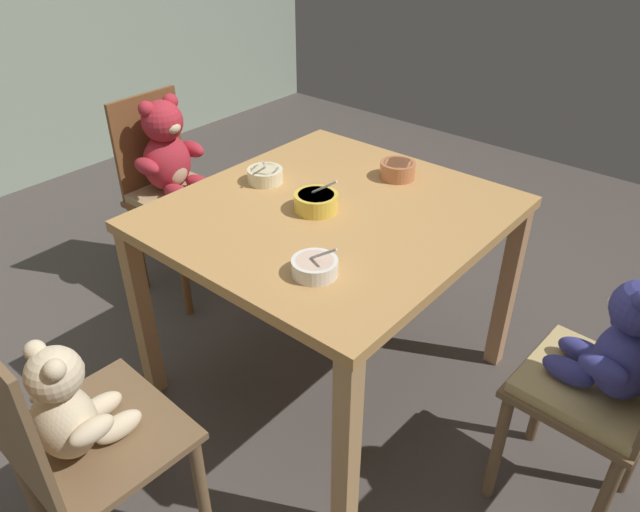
% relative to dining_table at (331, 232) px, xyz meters
% --- Properties ---
extents(ground_plane, '(5.20, 5.20, 0.04)m').
position_rel_dining_table_xyz_m(ground_plane, '(0.00, 0.00, -0.67)').
color(ground_plane, '#473F3B').
extents(dining_table, '(1.07, 1.00, 0.74)m').
position_rel_dining_table_xyz_m(dining_table, '(0.00, 0.00, 0.00)').
color(dining_table, '#B7854A').
rests_on(dining_table, ground_plane).
extents(teddy_chair_far_center, '(0.38, 0.39, 0.90)m').
position_rel_dining_table_xyz_m(teddy_chair_far_center, '(0.05, 0.94, -0.06)').
color(teddy_chair_far_center, brown).
rests_on(teddy_chair_far_center, ground_plane).
extents(teddy_chair_near_left, '(0.40, 0.43, 0.90)m').
position_rel_dining_table_xyz_m(teddy_chair_near_left, '(-0.98, 0.02, -0.12)').
color(teddy_chair_near_left, brown).
rests_on(teddy_chair_near_left, ground_plane).
extents(teddy_chair_near_front, '(0.38, 0.38, 0.85)m').
position_rel_dining_table_xyz_m(teddy_chair_near_front, '(0.05, -0.93, -0.10)').
color(teddy_chair_near_front, brown).
rests_on(teddy_chair_near_front, ground_plane).
extents(porridge_bowl_terracotta_near_right, '(0.13, 0.13, 0.06)m').
position_rel_dining_table_xyz_m(porridge_bowl_terracotta_near_right, '(0.34, -0.03, 0.12)').
color(porridge_bowl_terracotta_near_right, '#BA6F45').
rests_on(porridge_bowl_terracotta_near_right, dining_table).
extents(porridge_bowl_yellow_center, '(0.15, 0.16, 0.13)m').
position_rel_dining_table_xyz_m(porridge_bowl_yellow_center, '(-0.04, 0.03, 0.12)').
color(porridge_bowl_yellow_center, yellow).
rests_on(porridge_bowl_yellow_center, dining_table).
extents(porridge_bowl_cream_far_center, '(0.13, 0.13, 0.11)m').
position_rel_dining_table_xyz_m(porridge_bowl_cream_far_center, '(0.01, 0.31, 0.11)').
color(porridge_bowl_cream_far_center, beige).
rests_on(porridge_bowl_cream_far_center, dining_table).
extents(porridge_bowl_white_near_left, '(0.13, 0.14, 0.11)m').
position_rel_dining_table_xyz_m(porridge_bowl_white_near_left, '(-0.33, -0.21, 0.11)').
color(porridge_bowl_white_near_left, silver).
rests_on(porridge_bowl_white_near_left, dining_table).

